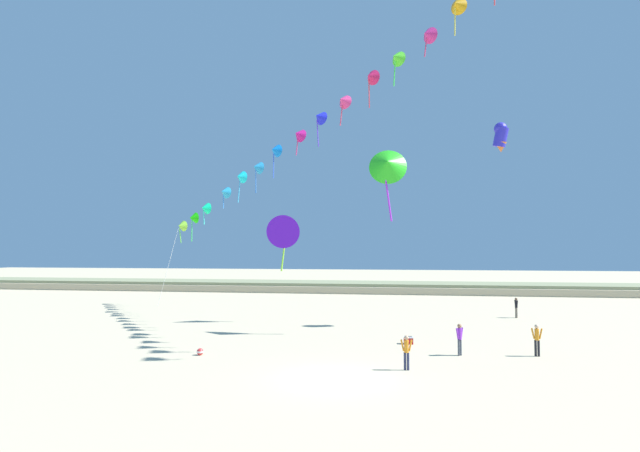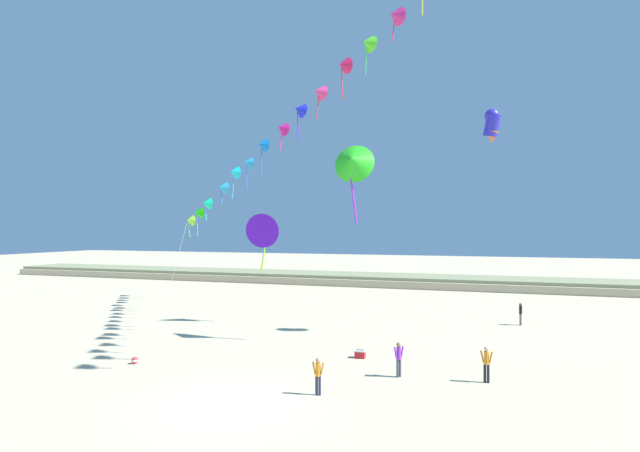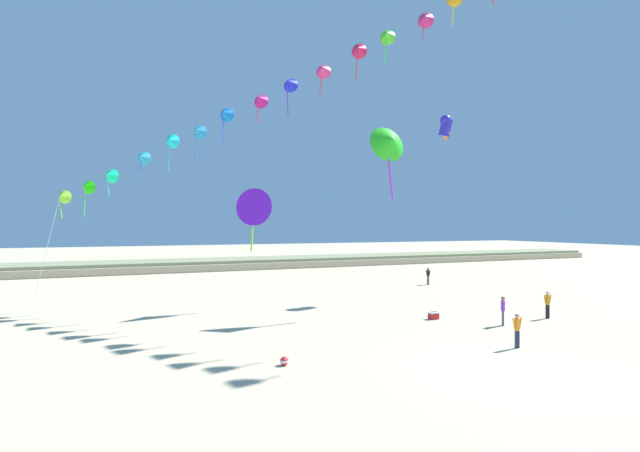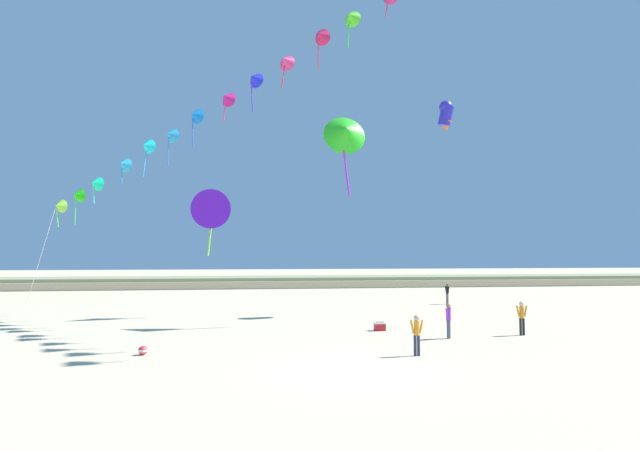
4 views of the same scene
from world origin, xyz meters
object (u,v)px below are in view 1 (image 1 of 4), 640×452
at_px(large_kite_low_lead, 501,136).
at_px(beach_cooler, 408,340).
at_px(person_near_right, 537,338).
at_px(large_kite_high_solo, 284,231).
at_px(person_near_left, 516,306).
at_px(person_far_left, 406,350).
at_px(large_kite_mid_trail, 388,164).
at_px(person_mid_center, 460,337).
at_px(beach_ball, 200,352).

height_order(large_kite_low_lead, beach_cooler, large_kite_low_lead).
distance_m(person_near_right, beach_cooler, 7.12).
bearing_deg(large_kite_high_solo, large_kite_low_lead, -0.06).
distance_m(person_near_left, person_far_left, 21.64).
xyz_separation_m(large_kite_low_lead, large_kite_mid_trail, (-8.22, -4.67, -2.67)).
height_order(person_mid_center, beach_ball, person_mid_center).
bearing_deg(large_kite_low_lead, beach_ball, -144.79).
bearing_deg(person_near_right, beach_cooler, 159.68).
distance_m(large_kite_high_solo, beach_cooler, 14.05).
xyz_separation_m(person_far_left, beach_cooler, (0.21, 6.60, -0.72)).
bearing_deg(beach_ball, large_kite_high_solo, 83.07).
height_order(person_mid_center, beach_cooler, person_mid_center).
bearing_deg(large_kite_low_lead, person_mid_center, -112.28).
bearing_deg(person_mid_center, person_near_left, 68.08).
relative_size(large_kite_mid_trail, beach_ball, 14.40).
bearing_deg(person_near_right, large_kite_high_solo, 147.57).
height_order(person_near_left, large_kite_mid_trail, large_kite_mid_trail).
bearing_deg(large_kite_mid_trail, beach_cooler, -68.48).
bearing_deg(beach_cooler, person_far_left, -91.80).
height_order(beach_cooler, beach_ball, beach_cooler).
xyz_separation_m(person_far_left, large_kite_high_solo, (-9.27, 14.38, 6.15)).
bearing_deg(person_near_left, person_far_left, -115.24).
bearing_deg(beach_cooler, large_kite_low_lead, 47.96).
bearing_deg(large_kite_high_solo, beach_cooler, -39.39).
height_order(person_mid_center, large_kite_high_solo, large_kite_high_solo).
distance_m(person_near_right, large_kite_mid_trail, 14.16).
xyz_separation_m(large_kite_low_lead, beach_cooler, (-7.00, -7.76, -13.81)).
bearing_deg(person_far_left, beach_cooler, 88.20).
height_order(person_far_left, beach_ball, person_far_left).
relative_size(large_kite_low_lead, beach_ball, 6.22).
relative_size(person_near_right, large_kite_low_lead, 0.74).
bearing_deg(large_kite_mid_trail, beach_ball, -140.63).
distance_m(person_far_left, beach_cooler, 6.64).
relative_size(person_near_right, person_mid_center, 1.00).
height_order(person_near_left, beach_cooler, person_near_left).
distance_m(person_near_left, person_mid_center, 17.10).
bearing_deg(beach_cooler, large_kite_high_solo, 140.61).
distance_m(large_kite_mid_trail, large_kite_high_solo, 10.42).
relative_size(person_far_left, beach_cooler, 2.79).
height_order(large_kite_low_lead, beach_ball, large_kite_low_lead).
bearing_deg(beach_cooler, beach_ball, -155.80).
bearing_deg(large_kite_mid_trail, large_kite_high_solo, 150.41).
bearing_deg(person_near_right, large_kite_mid_trail, 144.77).
distance_m(person_near_right, person_mid_center, 4.03).
bearing_deg(person_near_left, large_kite_high_solo, -164.33).
bearing_deg(beach_cooler, large_kite_mid_trail, 111.52).
bearing_deg(large_kite_high_solo, person_far_left, -57.19).
height_order(person_near_left, person_near_right, person_near_right).
height_order(person_mid_center, person_far_left, person_mid_center).
distance_m(large_kite_high_solo, beach_ball, 14.57).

